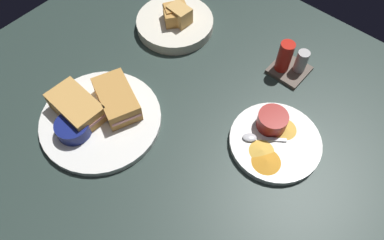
% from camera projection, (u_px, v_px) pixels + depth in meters
% --- Properties ---
extents(ground_plane, '(1.10, 1.10, 0.03)m').
position_uv_depth(ground_plane, '(171.00, 114.00, 0.88)').
color(ground_plane, '#283833').
extents(plate_sandwich_main, '(0.28, 0.28, 0.02)m').
position_uv_depth(plate_sandwich_main, '(101.00, 120.00, 0.85)').
color(plate_sandwich_main, white).
rests_on(plate_sandwich_main, ground_plane).
extents(sandwich_half_near, '(0.15, 0.12, 0.05)m').
position_uv_depth(sandwich_half_near, '(117.00, 99.00, 0.84)').
color(sandwich_half_near, '#C68C42').
rests_on(sandwich_half_near, plate_sandwich_main).
extents(sandwich_half_far, '(0.14, 0.08, 0.05)m').
position_uv_depth(sandwich_half_far, '(76.00, 107.00, 0.83)').
color(sandwich_half_far, tan).
rests_on(sandwich_half_far, plate_sandwich_main).
extents(ramekin_dark_sauce, '(0.08, 0.08, 0.03)m').
position_uv_depth(ramekin_dark_sauce, '(73.00, 128.00, 0.81)').
color(ramekin_dark_sauce, navy).
rests_on(ramekin_dark_sauce, plate_sandwich_main).
extents(spoon_by_dark_ramekin, '(0.05, 0.10, 0.01)m').
position_uv_depth(spoon_by_dark_ramekin, '(99.00, 120.00, 0.83)').
color(spoon_by_dark_ramekin, silver).
rests_on(spoon_by_dark_ramekin, plate_sandwich_main).
extents(plate_chips_companion, '(0.21, 0.21, 0.02)m').
position_uv_depth(plate_chips_companion, '(275.00, 142.00, 0.82)').
color(plate_chips_companion, white).
rests_on(plate_chips_companion, ground_plane).
extents(ramekin_light_gravy, '(0.07, 0.07, 0.04)m').
position_uv_depth(ramekin_light_gravy, '(272.00, 120.00, 0.81)').
color(ramekin_light_gravy, maroon).
rests_on(ramekin_light_gravy, plate_chips_companion).
extents(spoon_by_gravy_ramekin, '(0.09, 0.07, 0.01)m').
position_uv_depth(spoon_by_gravy_ramekin, '(256.00, 138.00, 0.81)').
color(spoon_by_gravy_ramekin, silver).
rests_on(spoon_by_gravy_ramekin, plate_chips_companion).
extents(plantain_chip_scatter, '(0.10, 0.18, 0.01)m').
position_uv_depth(plantain_chip_scatter, '(271.00, 147.00, 0.80)').
color(plantain_chip_scatter, gold).
rests_on(plantain_chip_scatter, plate_chips_companion).
extents(bread_basket_rear, '(0.21, 0.21, 0.08)m').
position_uv_depth(bread_basket_rear, '(175.00, 22.00, 1.01)').
color(bread_basket_rear, silver).
rests_on(bread_basket_rear, ground_plane).
extents(condiment_caddy, '(0.09, 0.09, 0.10)m').
position_uv_depth(condiment_caddy, '(290.00, 62.00, 0.91)').
color(condiment_caddy, brown).
rests_on(condiment_caddy, ground_plane).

